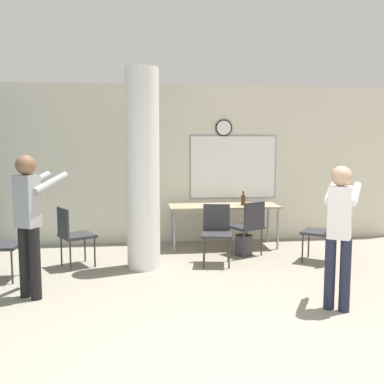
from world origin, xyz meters
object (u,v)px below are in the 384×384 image
Objects in this scene: bottle_on_table at (243,200)px; chair_table_front at (216,230)px; chair_table_right at (249,224)px; chair_mid_room at (323,229)px; person_playing_side at (340,226)px; chair_near_pillar at (72,232)px; person_watching_back at (30,215)px; folding_table at (224,208)px.

bottle_on_table is 1.18m from chair_table_front.
bottle_on_table is 0.65m from chair_table_right.
person_playing_side is (-0.62, -1.78, 0.39)m from chair_mid_room.
chair_table_right is at bearing 99.65° from person_playing_side.
person_watching_back is at bearing -102.81° from chair_near_pillar.
chair_table_front reaches higher than folding_table.
person_watching_back is at bearing -165.43° from chair_mid_room.
bottle_on_table is at bearing 18.29° from chair_near_pillar.
person_playing_side reaches higher than chair_near_pillar.
chair_table_front is (-0.30, -1.00, -0.17)m from folding_table.
chair_mid_room is 0.53× the size of person_watching_back.
bottle_on_table is 2.87m from person_playing_side.
folding_table is 2.56m from chair_near_pillar.
folding_table is 1.13× the size of person_watching_back.
person_playing_side is at bearing -62.93° from chair_table_front.
chair_near_pillar is at bearing 178.42° from chair_table_front.
person_playing_side is (3.05, -1.96, 0.39)m from chair_near_pillar.
bottle_on_table reaches higher than chair_near_pillar.
chair_table_right is 2.35m from person_playing_side.
person_playing_side is at bearing -80.35° from chair_table_right.
chair_near_pillar is at bearing -158.37° from folding_table.
person_watching_back is at bearing -144.85° from bottle_on_table.
chair_near_pillar reaches higher than folding_table.
folding_table is 7.68× the size of bottle_on_table.
chair_table_front is 1.59m from chair_mid_room.
bottle_on_table is at bearing -8.70° from folding_table.
person_playing_side is at bearing -77.01° from folding_table.
folding_table is 1.72m from chair_mid_room.
folding_table is 2.14× the size of chair_near_pillar.
folding_table is at bearing 138.92° from chair_mid_room.
person_watching_back is 1.07× the size of person_playing_side.
chair_near_pillar and chair_table_front have the same top height.
chair_table_front is at bearing -123.41° from bottle_on_table.
chair_table_right is at bearing -65.49° from folding_table.
folding_table is 2.14× the size of chair_table_right.
chair_near_pillar is 2.08m from chair_table_front.
chair_table_front and chair_mid_room have the same top height.
person_watching_back is (-2.65, -2.15, 0.28)m from folding_table.
chair_near_pillar and chair_mid_room have the same top height.
person_playing_side reaches higher than chair_mid_room.
folding_table is at bearing 73.19° from chair_table_front.
person_watching_back reaches higher than chair_mid_room.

